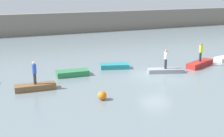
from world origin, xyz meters
TOP-DOWN VIEW (x-y plane):
  - ground_plane at (0.00, 0.00)m, footprint 120.00×120.00m
  - embankment_wall at (0.00, 27.87)m, footprint 80.00×1.20m
  - rowboat_brown at (-10.12, 0.38)m, footprint 3.01×1.12m
  - rowboat_green at (-6.55, 2.92)m, footprint 2.83×1.36m
  - rowboat_teal at (-2.23, 3.72)m, footprint 2.86×1.87m
  - rowboat_grey at (1.34, 0.62)m, footprint 3.28×1.91m
  - rowboat_red at (5.63, 1.20)m, footprint 3.69×2.31m
  - person_white_shirt at (1.34, 0.62)m, footprint 0.32×0.32m
  - person_blue_shirt at (-10.12, 0.38)m, footprint 0.32×0.32m
  - person_hiviz_shirt at (5.63, 1.20)m, footprint 0.32×0.32m
  - mooring_buoy at (-6.34, -3.51)m, footprint 0.62×0.62m

SIDE VIEW (x-z plane):
  - ground_plane at x=0.00m, z-range 0.00..0.00m
  - rowboat_grey at x=1.34m, z-range 0.00..0.36m
  - rowboat_teal at x=-2.23m, z-range 0.00..0.44m
  - rowboat_brown at x=-10.12m, z-range 0.00..0.44m
  - rowboat_green at x=-6.55m, z-range 0.00..0.46m
  - rowboat_red at x=5.63m, z-range 0.00..0.50m
  - mooring_buoy at x=-6.34m, z-range 0.00..0.62m
  - person_white_shirt at x=1.34m, z-range 0.46..2.20m
  - person_blue_shirt at x=-10.12m, z-range 0.53..2.25m
  - person_hiviz_shirt at x=5.63m, z-range 0.60..2.39m
  - embankment_wall at x=0.00m, z-range 0.00..3.40m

